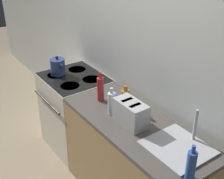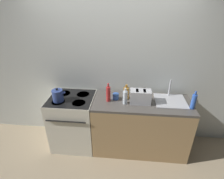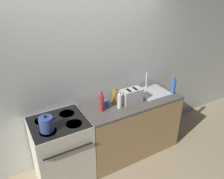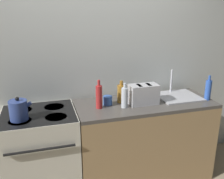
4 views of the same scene
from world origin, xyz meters
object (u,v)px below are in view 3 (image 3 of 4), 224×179
Objects in this scene: bottle_amber at (115,97)px; bottle_blue at (174,86)px; toaster at (132,96)px; cup_blue at (106,103)px; bottle_red at (102,103)px; kettle at (46,124)px; bottle_clear at (120,101)px; stove at (62,150)px.

bottle_blue reaches higher than bottle_amber.
toaster reaches higher than cup_blue.
bottle_blue is (1.21, -0.09, -0.01)m from bottle_red.
kettle is 1.96m from bottle_blue.
bottle_red reaches higher than bottle_blue.
bottle_amber reaches higher than toaster.
bottle_amber reaches higher than cup_blue.
bottle_red reaches higher than bottle_clear.
bottle_clear reaches higher than kettle.
stove is at bearing 177.45° from toaster.
toaster is (1.07, -0.05, 0.55)m from stove.
stove is 1.89m from bottle_blue.
bottle_blue is 1.11m from cup_blue.
cup_blue is (0.70, 0.03, 0.50)m from stove.
bottle_red is 0.28m from bottle_amber.
bottle_clear reaches higher than stove.
bottle_clear is 0.14m from bottle_amber.
kettle is 1.23m from toaster.
cup_blue is (0.86, 0.14, -0.05)m from kettle.
bottle_blue reaches higher than toaster.
kettle is at bearing -170.95° from bottle_amber.
bottle_amber is at bearing 19.28° from bottle_red.
cup_blue is at bearing 8.94° from kettle.
bottle_blue reaches higher than kettle.
kettle is 0.91× the size of bottle_amber.
bottle_blue is (0.73, -0.08, 0.01)m from toaster.
kettle is at bearing -178.90° from bottle_clear.
toaster is 3.18× the size of cup_blue.
kettle is 1.03m from bottle_amber.
kettle is 1.01m from bottle_clear.
stove is 1.21m from toaster.
bottle_red reaches higher than bottle_amber.
bottle_red is (0.76, 0.07, 0.03)m from kettle.
bottle_amber is (0.01, 0.14, -0.01)m from bottle_clear.
toaster is at bearing -2.55° from stove.
stove is 0.57m from kettle.
bottle_red is (0.60, -0.03, 0.57)m from stove.
cup_blue is (-1.10, 0.16, -0.07)m from bottle_blue.
bottle_red is at bearing -3.36° from stove.
kettle is 0.85× the size of bottle_clear.
bottle_blue is at bearing -8.10° from cup_blue.
bottle_clear is 0.94× the size of bottle_blue.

